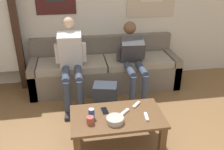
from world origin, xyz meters
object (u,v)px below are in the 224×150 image
object	(u,v)px
person_seated_teen	(133,58)
coffee_table	(117,121)
drink_can_blue	(92,114)
pillar_candle	(90,120)
game_controller_far_center	(136,105)
game_controller_near_left	(125,112)
cell_phone	(105,111)
backpack	(105,100)
ceramic_bowl	(115,119)
game_controller_near_right	(146,117)
person_seated_adult	(71,60)
couch	(105,70)

from	to	relation	value
person_seated_teen	coffee_table	bearing A→B (deg)	-111.57
person_seated_teen	drink_can_blue	bearing A→B (deg)	-122.25
pillar_candle	game_controller_far_center	world-z (taller)	pillar_candle
game_controller_near_left	cell_phone	distance (m)	0.23
coffee_table	game_controller_far_center	bearing A→B (deg)	31.89
backpack	cell_phone	bearing A→B (deg)	-98.28
ceramic_bowl	cell_phone	world-z (taller)	ceramic_bowl
person_seated_teen	game_controller_near_left	distance (m)	1.22
person_seated_teen	backpack	world-z (taller)	person_seated_teen
game_controller_near_right	drink_can_blue	bearing A→B (deg)	172.53
coffee_table	backpack	distance (m)	0.72
drink_can_blue	pillar_candle	bearing A→B (deg)	-104.71
pillar_candle	cell_phone	bearing A→B (deg)	48.81
person_seated_teen	cell_phone	size ratio (longest dim) A/B	7.85
backpack	game_controller_far_center	xyz separation A→B (m)	(0.30, -0.55, 0.23)
coffee_table	game_controller_near_right	distance (m)	0.34
person_seated_adult	game_controller_near_left	world-z (taller)	person_seated_adult
person_seated_teen	cell_phone	world-z (taller)	person_seated_teen
coffee_table	pillar_candle	xyz separation A→B (m)	(-0.31, -0.10, 0.12)
ceramic_bowl	pillar_candle	size ratio (longest dim) A/B	2.03
couch	coffee_table	world-z (taller)	couch
drink_can_blue	person_seated_teen	bearing A→B (deg)	57.75
ceramic_bowl	pillar_candle	distance (m)	0.26
pillar_candle	game_controller_far_center	bearing A→B (deg)	24.58
cell_phone	couch	bearing A→B (deg)	82.07
person_seated_adult	game_controller_near_left	xyz separation A→B (m)	(0.57, -1.12, -0.23)
coffee_table	game_controller_near_right	world-z (taller)	game_controller_near_right
drink_can_blue	game_controller_near_left	size ratio (longest dim) A/B	0.98
person_seated_adult	person_seated_teen	size ratio (longest dim) A/B	1.12
drink_can_blue	cell_phone	bearing A→B (deg)	37.46
backpack	ceramic_bowl	size ratio (longest dim) A/B	2.28
drink_can_blue	game_controller_far_center	world-z (taller)	drink_can_blue
backpack	game_controller_near_left	xyz separation A→B (m)	(0.13, -0.67, 0.23)
person_seated_adult	ceramic_bowl	xyz separation A→B (m)	(0.43, -1.27, -0.21)
ceramic_bowl	pillar_candle	world-z (taller)	pillar_candle
couch	person_seated_teen	world-z (taller)	person_seated_teen
backpack	drink_can_blue	size ratio (longest dim) A/B	3.57
person_seated_adult	drink_can_blue	size ratio (longest dim) A/B	10.08
game_controller_near_right	ceramic_bowl	bearing A→B (deg)	-175.31
game_controller_near_left	cell_phone	size ratio (longest dim) A/B	0.88
ceramic_bowl	coffee_table	bearing A→B (deg)	69.32
coffee_table	game_controller_near_left	world-z (taller)	game_controller_near_left
backpack	cell_phone	world-z (taller)	backpack
backpack	cell_phone	xyz separation A→B (m)	(-0.09, -0.60, 0.22)
person_seated_teen	ceramic_bowl	bearing A→B (deg)	-111.49
pillar_candle	drink_can_blue	xyz separation A→B (m)	(0.02, 0.09, 0.02)
game_controller_far_center	cell_phone	xyz separation A→B (m)	(-0.39, -0.05, -0.01)
person_seated_teen	game_controller_near_right	distance (m)	1.29
game_controller_near_left	drink_can_blue	bearing A→B (deg)	-172.98
couch	game_controller_near_left	bearing A→B (deg)	-89.18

